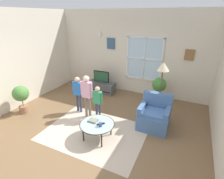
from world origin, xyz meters
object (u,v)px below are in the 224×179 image
object	(u,v)px
coffee_table	(97,125)
potted_plant_corner	(21,96)
floor_lamp	(163,72)
armchair	(154,116)
television	(101,77)
cup	(100,125)
book_stack	(93,121)
potted_plant_by_window	(159,87)
person_blue_shirt	(78,91)
person_pink_shirt	(87,92)
person_green_shirt	(98,99)
remote_near_cup	(102,124)
remote_near_books	(100,124)
tv_stand	(102,87)

from	to	relation	value
coffee_table	potted_plant_corner	world-z (taller)	potted_plant_corner
floor_lamp	armchair	bearing A→B (deg)	-90.28
television	cup	distance (m)	2.82
television	book_stack	size ratio (longest dim) A/B	2.65
coffee_table	potted_plant_by_window	world-z (taller)	potted_plant_by_window
coffee_table	floor_lamp	bearing A→B (deg)	54.77
potted_plant_by_window	floor_lamp	world-z (taller)	floor_lamp
armchair	person_blue_shirt	bearing A→B (deg)	-174.77
person_pink_shirt	person_green_shirt	distance (m)	0.36
armchair	coffee_table	size ratio (longest dim) A/B	1.05
floor_lamp	cup	bearing A→B (deg)	-121.25
remote_near_cup	coffee_table	bearing A→B (deg)	-166.98
person_pink_shirt	potted_plant_by_window	xyz separation A→B (m)	(1.63, 1.82, -0.26)
remote_near_books	person_pink_shirt	size ratio (longest dim) A/B	0.11
remote_near_cup	floor_lamp	distance (m)	2.07
television	floor_lamp	bearing A→B (deg)	-20.21
cup	person_green_shirt	size ratio (longest dim) A/B	0.10
tv_stand	remote_near_cup	xyz separation A→B (m)	(1.32, -2.41, 0.22)
cup	person_green_shirt	world-z (taller)	person_green_shirt
person_pink_shirt	person_green_shirt	xyz separation A→B (m)	(0.32, 0.02, -0.16)
remote_near_books	person_pink_shirt	xyz separation A→B (m)	(-0.77, 0.69, 0.38)
remote_near_cup	potted_plant_by_window	world-z (taller)	potted_plant_by_window
coffee_table	book_stack	bearing A→B (deg)	160.39
tv_stand	person_green_shirt	world-z (taller)	person_green_shirt
person_green_shirt	potted_plant_corner	bearing A→B (deg)	-164.21
coffee_table	person_blue_shirt	bearing A→B (deg)	142.78
book_stack	cup	bearing A→B (deg)	-22.91
tv_stand	cup	world-z (taller)	cup
person_green_shirt	floor_lamp	bearing A→B (deg)	29.59
tv_stand	person_pink_shirt	world-z (taller)	person_pink_shirt
armchair	coffee_table	bearing A→B (deg)	-136.61
remote_near_cup	person_blue_shirt	world-z (taller)	person_blue_shirt
cup	person_blue_shirt	size ratio (longest dim) A/B	0.09
armchair	potted_plant_by_window	bearing A→B (deg)	97.41
remote_near_books	floor_lamp	bearing A→B (deg)	55.99
coffee_table	remote_near_books	xyz separation A→B (m)	(0.06, 0.01, 0.03)
book_stack	person_blue_shirt	xyz separation A→B (m)	(-0.97, 0.80, 0.28)
potted_plant_corner	floor_lamp	distance (m)	4.09
coffee_table	person_green_shirt	size ratio (longest dim) A/B	0.82
tv_stand	person_blue_shirt	xyz separation A→B (m)	(0.09, -1.59, 0.51)
book_stack	person_pink_shirt	world-z (taller)	person_pink_shirt
remote_near_books	floor_lamp	world-z (taller)	floor_lamp
tv_stand	armchair	world-z (taller)	armchair
armchair	coffee_table	distance (m)	1.53
coffee_table	book_stack	distance (m)	0.15
armchair	floor_lamp	size ratio (longest dim) A/B	0.54
potted_plant_by_window	potted_plant_corner	distance (m)	4.29
person_blue_shirt	remote_near_cup	bearing A→B (deg)	-33.69
remote_near_cup	potted_plant_by_window	xyz separation A→B (m)	(0.80, 2.50, 0.12)
person_green_shirt	book_stack	bearing A→B (deg)	-69.93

